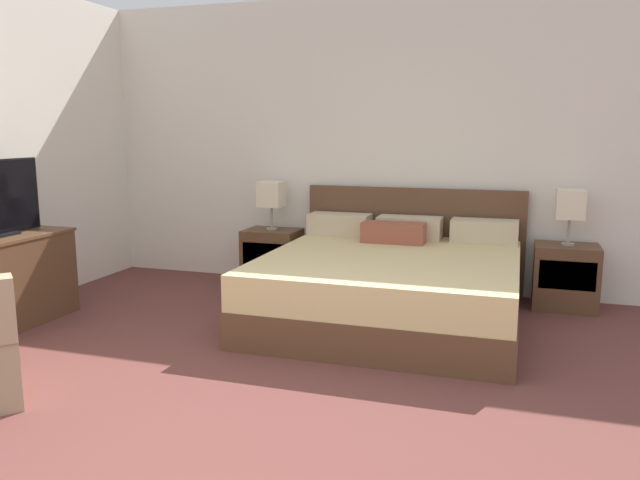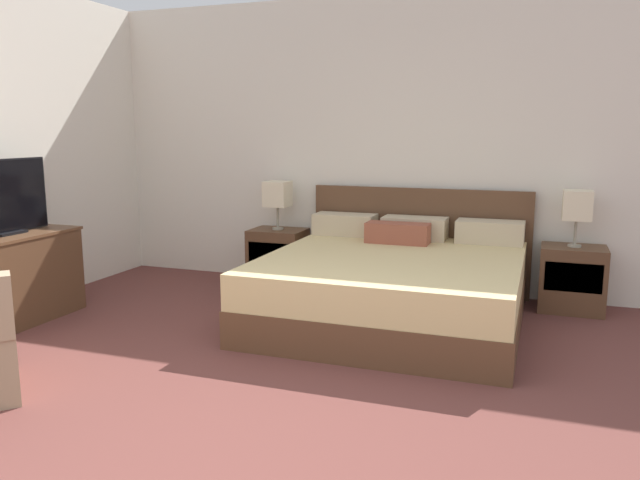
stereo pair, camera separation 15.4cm
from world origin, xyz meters
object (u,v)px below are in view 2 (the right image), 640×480
(table_lamp_left, at_px, (277,195))
(table_lamp_right, at_px, (577,206))
(bed, at_px, (394,284))
(nightstand_right, at_px, (572,279))
(dresser, at_px, (11,277))
(nightstand_left, at_px, (278,257))
(tv, at_px, (4,198))

(table_lamp_left, xyz_separation_m, table_lamp_right, (2.74, 0.00, 0.00))
(bed, xyz_separation_m, nightstand_right, (1.37, 0.77, -0.02))
(table_lamp_right, height_order, dresser, table_lamp_right)
(nightstand_left, height_order, tv, tv)
(dresser, bearing_deg, table_lamp_left, 50.65)
(nightstand_right, bearing_deg, dresser, -156.45)
(nightstand_right, xyz_separation_m, dresser, (-4.27, -1.86, 0.09))
(tv, bearing_deg, nightstand_left, 50.77)
(table_lamp_right, bearing_deg, table_lamp_left, 180.00)
(nightstand_right, distance_m, dresser, 4.66)
(table_lamp_left, xyz_separation_m, dresser, (-1.53, -1.86, -0.53))
(table_lamp_left, height_order, table_lamp_right, same)
(nightstand_left, height_order, table_lamp_left, table_lamp_left)
(table_lamp_right, bearing_deg, tv, -156.34)
(nightstand_right, height_order, table_lamp_left, table_lamp_left)
(table_lamp_left, bearing_deg, bed, -29.48)
(table_lamp_left, height_order, dresser, table_lamp_left)
(table_lamp_right, bearing_deg, dresser, -156.43)
(table_lamp_right, bearing_deg, nightstand_left, -179.97)
(nightstand_right, bearing_deg, table_lamp_right, 90.00)
(table_lamp_right, distance_m, tv, 4.66)
(table_lamp_right, height_order, tv, tv)
(nightstand_left, relative_size, tv, 0.66)
(nightstand_left, xyz_separation_m, table_lamp_right, (2.74, 0.00, 0.63))
(bed, relative_size, tv, 2.52)
(nightstand_left, bearing_deg, tv, -129.23)
(table_lamp_left, relative_size, dresser, 0.44)
(dresser, bearing_deg, nightstand_right, 23.55)
(bed, relative_size, nightstand_left, 3.79)
(nightstand_right, height_order, tv, tv)
(table_lamp_right, relative_size, tv, 0.57)
(table_lamp_right, xyz_separation_m, tv, (-4.26, -1.87, 0.10))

